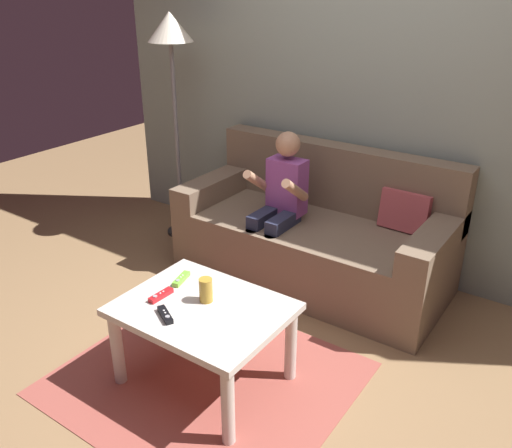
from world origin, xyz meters
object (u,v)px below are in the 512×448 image
couch (316,236)px  coffee_table (203,319)px  floor_lamp (171,46)px  game_remote_red_far_corner (161,295)px  game_remote_black_near_edge (165,315)px  game_remote_lime_center (181,279)px  soda_can (206,290)px  person_seated_on_couch (279,201)px

couch → coffee_table: size_ratio=2.23×
coffee_table → floor_lamp: size_ratio=0.47×
game_remote_red_far_corner → floor_lamp: size_ratio=0.08×
game_remote_black_near_edge → game_remote_red_far_corner: same height
game_remote_lime_center → soda_can: soda_can is taller
coffee_table → game_remote_red_far_corner: (-0.22, -0.06, 0.09)m
game_remote_red_far_corner → coffee_table: bearing=14.5°
coffee_table → floor_lamp: (-1.28, 1.25, 1.08)m
person_seated_on_couch → coffee_table: (0.24, -1.06, -0.21)m
couch → coffee_table: 1.25m
soda_can → floor_lamp: size_ratio=0.07×
person_seated_on_couch → game_remote_black_near_edge: size_ratio=7.21×
game_remote_red_far_corner → soda_can: (0.20, 0.10, 0.05)m
game_remote_red_far_corner → couch: bearing=83.0°
coffee_table → game_remote_lime_center: 0.28m
floor_lamp → couch: bearing=-0.4°
person_seated_on_couch → soda_can: (0.23, -1.01, -0.07)m
coffee_table → floor_lamp: 2.09m
person_seated_on_couch → soda_can: size_ratio=8.27×
coffee_table → game_remote_lime_center: bearing=153.9°
floor_lamp → soda_can: bearing=-43.6°
couch → floor_lamp: bearing=179.6°
game_remote_lime_center → game_remote_red_far_corner: 0.18m
person_seated_on_couch → floor_lamp: (-1.04, 0.19, 0.87)m
person_seated_on_couch → game_remote_red_far_corner: size_ratio=7.14×
game_remote_black_near_edge → game_remote_red_far_corner: (-0.13, 0.11, 0.00)m
coffee_table → soda_can: 0.14m
person_seated_on_couch → game_remote_red_far_corner: 1.12m
game_remote_lime_center → person_seated_on_couch: bearing=90.0°
couch → game_remote_black_near_edge: couch is taller
person_seated_on_couch → coffee_table: size_ratio=1.27×
coffee_table → game_remote_lime_center: size_ratio=5.48×
game_remote_black_near_edge → floor_lamp: size_ratio=0.08×
game_remote_black_near_edge → floor_lamp: floor_lamp is taller
soda_can → floor_lamp: floor_lamp is taller
coffee_table → soda_can: (-0.02, 0.05, 0.13)m
person_seated_on_couch → coffee_table: person_seated_on_couch is taller
couch → floor_lamp: 1.67m
couch → game_remote_red_far_corner: couch is taller
couch → person_seated_on_couch: 0.38m
game_remote_lime_center → floor_lamp: 1.83m
person_seated_on_couch → game_remote_lime_center: bearing=-90.0°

